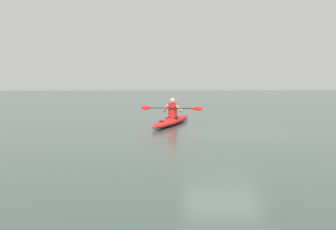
# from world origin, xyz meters

# --- Properties ---
(ground_plane) EXTENTS (160.00, 160.00, 0.00)m
(ground_plane) POSITION_xyz_m (0.00, 0.00, 0.00)
(ground_plane) COLOR #384742
(kayak) EXTENTS (2.29, 5.00, 0.28)m
(kayak) POSITION_xyz_m (1.41, -2.73, 0.14)
(kayak) COLOR red
(kayak) RESTS_ON ground
(kayaker) EXTENTS (2.35, 0.90, 0.77)m
(kayaker) POSITION_xyz_m (1.38, -2.80, 0.62)
(kayaker) COLOR red
(kayaker) RESTS_ON kayak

